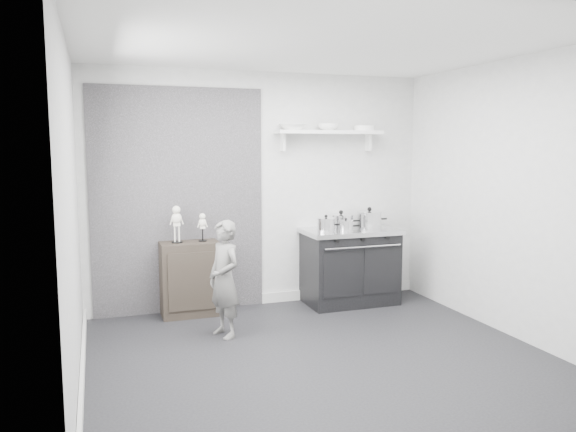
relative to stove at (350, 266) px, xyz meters
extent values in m
plane|color=black|center=(-1.00, -1.48, -0.45)|extent=(4.00, 4.00, 0.00)
cube|color=#B6B6B3|center=(-1.00, 0.32, 0.90)|extent=(4.00, 0.02, 2.70)
cube|color=#B6B6B3|center=(-1.00, -3.28, 0.90)|extent=(4.00, 0.02, 2.70)
cube|color=#B6B6B3|center=(-3.00, -1.48, 0.90)|extent=(0.02, 3.60, 2.70)
cube|color=#B6B6B3|center=(1.00, -1.48, 0.90)|extent=(0.02, 3.60, 2.70)
cube|color=silver|center=(-1.00, -1.48, 2.25)|extent=(4.00, 3.60, 0.02)
cube|color=black|center=(-1.95, 0.31, 0.80)|extent=(1.90, 0.02, 2.50)
cube|color=silver|center=(0.00, 0.30, -0.39)|extent=(2.00, 0.03, 0.12)
cube|color=silver|center=(-2.98, -1.48, -0.39)|extent=(0.03, 3.60, 0.12)
cube|color=white|center=(-0.20, 0.19, 1.57)|extent=(1.30, 0.26, 0.04)
cube|color=white|center=(-0.75, 0.26, 1.45)|extent=(0.03, 0.12, 0.20)
cube|color=white|center=(0.35, 0.26, 1.45)|extent=(0.03, 0.12, 0.20)
cube|color=black|center=(0.00, 0.00, -0.03)|extent=(1.05, 0.63, 0.84)
cube|color=silver|center=(0.00, 0.00, 0.42)|extent=(1.11, 0.67, 0.05)
cube|color=black|center=(-0.25, -0.31, -0.01)|extent=(0.44, 0.02, 0.54)
cube|color=black|center=(0.25, -0.31, -0.01)|extent=(0.44, 0.02, 0.54)
cylinder|color=silver|center=(0.00, -0.34, 0.28)|extent=(0.94, 0.02, 0.02)
cylinder|color=black|center=(-0.31, -0.33, 0.37)|extent=(0.04, 0.03, 0.04)
cylinder|color=black|center=(0.00, -0.33, 0.37)|extent=(0.04, 0.03, 0.04)
cylinder|color=black|center=(0.31, -0.33, 0.37)|extent=(0.04, 0.03, 0.04)
cube|color=black|center=(-1.87, 0.13, -0.04)|extent=(0.63, 0.37, 0.82)
imported|color=slate|center=(-1.67, -0.68, 0.13)|extent=(0.41, 0.49, 1.15)
cylinder|color=silver|center=(-0.34, -0.07, 0.51)|extent=(0.21, 0.21, 0.14)
cylinder|color=silver|center=(-0.34, -0.07, 0.59)|extent=(0.21, 0.21, 0.02)
sphere|color=black|center=(-0.34, -0.07, 0.61)|extent=(0.04, 0.04, 0.04)
cylinder|color=black|center=(-0.20, -0.07, 0.51)|extent=(0.10, 0.02, 0.02)
cylinder|color=silver|center=(-0.05, 0.15, 0.51)|extent=(0.29, 0.29, 0.14)
cylinder|color=silver|center=(-0.05, 0.15, 0.59)|extent=(0.29, 0.29, 0.02)
sphere|color=black|center=(-0.05, 0.15, 0.62)|extent=(0.05, 0.05, 0.05)
cylinder|color=black|center=(0.13, 0.15, 0.51)|extent=(0.10, 0.02, 0.02)
cylinder|color=silver|center=(0.30, 0.11, 0.53)|extent=(0.29, 0.29, 0.17)
cylinder|color=silver|center=(0.30, 0.11, 0.62)|extent=(0.30, 0.30, 0.02)
sphere|color=black|center=(0.30, 0.11, 0.65)|extent=(0.05, 0.05, 0.05)
cylinder|color=black|center=(0.49, 0.11, 0.53)|extent=(0.10, 0.02, 0.02)
cylinder|color=silver|center=(-0.12, -0.13, 0.50)|extent=(0.16, 0.16, 0.11)
cylinder|color=silver|center=(-0.12, -0.13, 0.56)|extent=(0.17, 0.17, 0.02)
sphere|color=black|center=(-0.12, -0.13, 0.58)|extent=(0.03, 0.03, 0.03)
cylinder|color=black|center=(0.00, -0.13, 0.50)|extent=(0.10, 0.02, 0.02)
imported|color=white|center=(-0.65, 0.19, 1.63)|extent=(0.30, 0.30, 0.07)
imported|color=white|center=(-0.21, 0.19, 1.63)|extent=(0.25, 0.25, 0.08)
cylinder|color=white|center=(0.26, 0.19, 1.62)|extent=(0.25, 0.25, 0.06)
camera|label=1|loc=(-2.82, -5.93, 1.41)|focal=35.00mm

